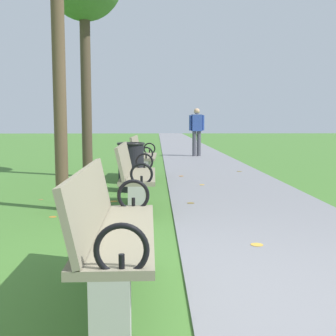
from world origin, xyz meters
name	(u,v)px	position (x,y,z in m)	size (l,w,h in m)	color
ground_plane	(188,302)	(0.00, 0.00, 0.00)	(80.00, 80.00, 0.00)	#42722D
paved_walkway	(184,146)	(1.13, 18.00, 0.01)	(2.26, 44.00, 0.02)	slate
park_bench_1	(112,231)	(-0.50, 0.00, 0.49)	(0.50, 1.61, 0.90)	gray
park_bench_2	(135,175)	(-0.50, 2.95, 0.49)	(0.48, 1.60, 0.90)	gray
park_bench_3	(142,156)	(-0.50, 6.10, 0.49)	(0.51, 1.61, 0.90)	gray
pedestrian_walking	(197,129)	(1.16, 11.84, 0.93)	(0.53, 0.26, 1.62)	#4C4C56
trash_bin	(131,167)	(-0.65, 4.60, 0.42)	(0.48, 0.48, 0.84)	black
scattered_leaves	(158,195)	(-0.19, 4.11, 0.01)	(4.27, 8.78, 0.02)	brown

